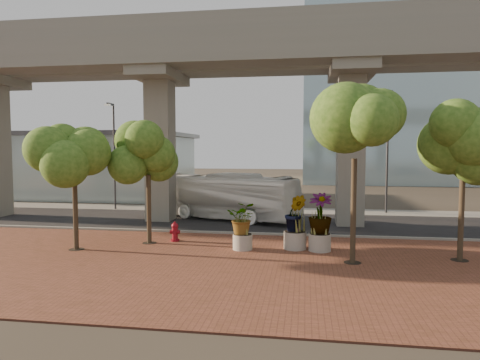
# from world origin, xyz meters

# --- Properties ---
(ground) EXTENTS (160.00, 160.00, 0.00)m
(ground) POSITION_xyz_m (0.00, 0.00, 0.00)
(ground) COLOR #342D26
(ground) RESTS_ON ground
(brick_plaza) EXTENTS (70.00, 13.00, 0.06)m
(brick_plaza) POSITION_xyz_m (0.00, -8.00, 0.03)
(brick_plaza) COLOR brown
(brick_plaza) RESTS_ON ground
(asphalt_road) EXTENTS (90.00, 8.00, 0.04)m
(asphalt_road) POSITION_xyz_m (0.00, 2.00, 0.02)
(asphalt_road) COLOR black
(asphalt_road) RESTS_ON ground
(curb_strip) EXTENTS (70.00, 0.25, 0.16)m
(curb_strip) POSITION_xyz_m (0.00, -2.00, 0.08)
(curb_strip) COLOR gray
(curb_strip) RESTS_ON ground
(far_sidewalk) EXTENTS (90.00, 3.00, 0.06)m
(far_sidewalk) POSITION_xyz_m (0.00, 7.50, 0.03)
(far_sidewalk) COLOR gray
(far_sidewalk) RESTS_ON ground
(transit_viaduct) EXTENTS (72.00, 5.60, 12.40)m
(transit_viaduct) POSITION_xyz_m (0.00, 2.00, 7.29)
(transit_viaduct) COLOR gray
(transit_viaduct) RESTS_ON ground
(station_pavilion) EXTENTS (23.00, 13.00, 6.30)m
(station_pavilion) POSITION_xyz_m (-20.00, 16.00, 3.22)
(station_pavilion) COLOR #B0C6C9
(station_pavilion) RESTS_ON ground
(transit_bus) EXTENTS (11.07, 6.38, 3.04)m
(transit_bus) POSITION_xyz_m (-2.25, 3.06, 1.52)
(transit_bus) COLOR white
(transit_bus) RESTS_ON ground
(fire_hydrant) EXTENTS (0.49, 0.44, 0.98)m
(fire_hydrant) POSITION_xyz_m (-3.10, -4.29, 0.53)
(fire_hydrant) COLOR maroon
(fire_hydrant) RESTS_ON ground
(planter_front) EXTENTS (2.00, 2.00, 2.20)m
(planter_front) POSITION_xyz_m (0.50, -5.56, 1.39)
(planter_front) COLOR gray
(planter_front) RESTS_ON ground
(planter_right) EXTENTS (2.44, 2.44, 2.61)m
(planter_right) POSITION_xyz_m (3.98, -5.30, 1.64)
(planter_right) COLOR gray
(planter_right) RESTS_ON ground
(planter_left) EXTENTS (2.29, 2.29, 2.52)m
(planter_left) POSITION_xyz_m (2.87, -5.08, 1.59)
(planter_left) COLOR #9A968B
(planter_left) RESTS_ON ground
(street_tree_far_west) EXTENTS (3.85, 3.85, 6.12)m
(street_tree_far_west) POSITION_xyz_m (-7.03, -6.70, 4.41)
(street_tree_far_west) COLOR #3F3224
(street_tree_far_west) RESTS_ON ground
(street_tree_near_west) EXTENTS (3.79, 3.79, 6.18)m
(street_tree_near_west) POSITION_xyz_m (-4.21, -4.89, 4.50)
(street_tree_near_west) COLOR #3F3224
(street_tree_near_west) RESTS_ON ground
(street_tree_near_east) EXTENTS (4.18, 4.18, 7.34)m
(street_tree_near_east) POSITION_xyz_m (5.22, -7.18, 5.47)
(street_tree_near_east) COLOR #3F3224
(street_tree_near_east) RESTS_ON ground
(street_tree_far_east) EXTENTS (3.78, 3.78, 6.39)m
(street_tree_far_east) POSITION_xyz_m (9.64, -6.12, 4.71)
(street_tree_far_east) COLOR #3F3224
(street_tree_far_east) RESTS_ON ground
(streetlamp_west) EXTENTS (0.40, 1.17, 8.07)m
(streetlamp_west) POSITION_xyz_m (-11.21, 6.26, 4.71)
(streetlamp_west) COLOR #2E2E33
(streetlamp_west) RESTS_ON ground
(streetlamp_east) EXTENTS (0.43, 1.26, 8.69)m
(streetlamp_east) POSITION_xyz_m (9.16, 7.38, 5.07)
(streetlamp_east) COLOR #2E2E33
(streetlamp_east) RESTS_ON ground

